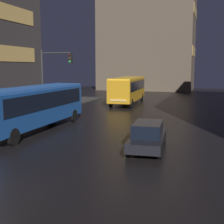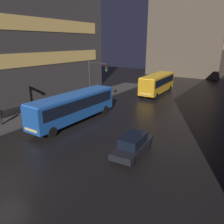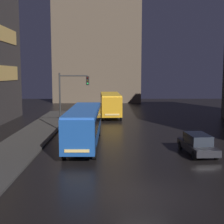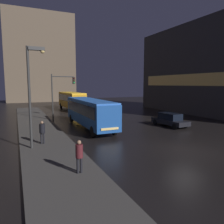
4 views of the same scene
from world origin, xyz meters
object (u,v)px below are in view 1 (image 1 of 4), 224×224
Objects in this scene: bus_near at (35,104)px; car_taxi at (148,136)px; traffic_light_main at (52,72)px; bus_far at (128,88)px.

bus_near is 9.14m from car_taxi.
car_taxi is (8.62, -2.79, -1.15)m from bus_near.
bus_near is at bearing -22.18° from car_taxi.
traffic_light_main is at bearing -44.93° from car_taxi.
car_taxi is (6.41, -20.31, -1.22)m from bus_far.
bus_near is 6.89m from traffic_light_main.
bus_near reaches higher than car_taxi.
bus_far is (2.21, 17.52, 0.07)m from bus_near.
bus_near is at bearing -73.08° from traffic_light_main.
bus_far is 12.17m from traffic_light_main.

